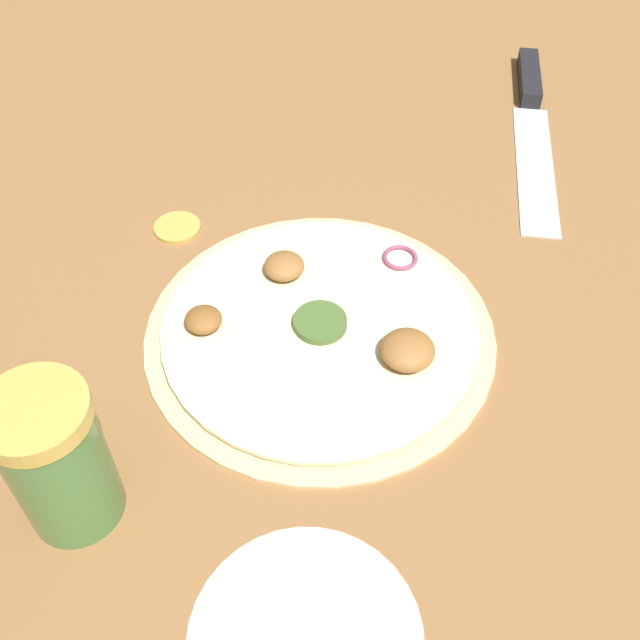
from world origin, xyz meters
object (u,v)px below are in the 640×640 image
pizza (321,329)px  knife (531,105)px  spice_jar (57,461)px  loose_cap (177,226)px

pizza → knife: 0.38m
pizza → spice_jar: 0.22m
pizza → knife: (0.33, 0.18, 0.00)m
spice_jar → loose_cap: (0.15, 0.22, -0.05)m
loose_cap → knife: bearing=1.5°
knife → spice_jar: size_ratio=2.40×
pizza → spice_jar: size_ratio=2.46×
spice_jar → loose_cap: spice_jar is taller
pizza → knife: bearing=27.8°
spice_jar → loose_cap: 0.27m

